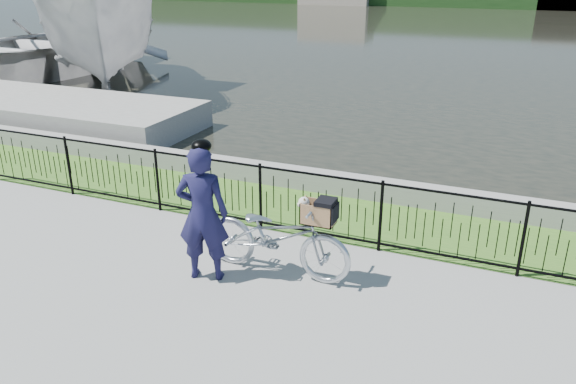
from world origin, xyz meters
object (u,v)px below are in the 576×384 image
at_px(bicycle_rig, 278,236).
at_px(boat_near, 101,28).
at_px(cyclist, 202,212).
at_px(boat_far, 44,47).
at_px(dock, 30,108).

distance_m(bicycle_rig, boat_near, 14.89).
height_order(cyclist, boat_near, boat_near).
height_order(cyclist, boat_far, boat_far).
xyz_separation_m(bicycle_rig, boat_far, (-15.12, 11.11, 0.48)).
distance_m(boat_near, boat_far, 4.37).
relative_size(boat_near, boat_far, 0.99).
bearing_deg(boat_near, dock, -75.68).
relative_size(bicycle_rig, boat_far, 0.21).
distance_m(dock, boat_far, 8.04).
height_order(boat_near, boat_far, boat_near).
xyz_separation_m(cyclist, boat_near, (-10.16, 10.37, 1.08)).
height_order(dock, bicycle_rig, bicycle_rig).
relative_size(bicycle_rig, boat_near, 0.21).
bearing_deg(cyclist, bicycle_rig, 29.05).
relative_size(cyclist, boat_near, 0.20).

